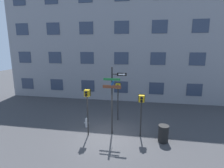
# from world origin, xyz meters

# --- Properties ---
(ground_plane) EXTENTS (60.00, 60.00, 0.00)m
(ground_plane) POSITION_xyz_m (0.00, 0.00, 0.00)
(ground_plane) COLOR #38383A
(building_facade) EXTENTS (24.00, 0.63, 11.38)m
(building_facade) POSITION_xyz_m (-0.00, 7.56, 5.69)
(building_facade) COLOR gray
(building_facade) RESTS_ON ground_plane
(street_sign_pole) EXTENTS (1.41, 0.94, 4.18)m
(street_sign_pole) POSITION_xyz_m (0.36, 0.33, 2.51)
(street_sign_pole) COLOR black
(street_sign_pole) RESTS_ON ground_plane
(pedestrian_signal_left) EXTENTS (0.36, 0.40, 2.90)m
(pedestrian_signal_left) POSITION_xyz_m (-1.12, -0.10, 2.25)
(pedestrian_signal_left) COLOR black
(pedestrian_signal_left) RESTS_ON ground_plane
(pedestrian_signal_right) EXTENTS (0.39, 0.40, 2.60)m
(pedestrian_signal_right) POSITION_xyz_m (2.04, 0.31, 2.06)
(pedestrian_signal_right) COLOR black
(pedestrian_signal_right) RESTS_ON ground_plane
(pedestrian_signal_across) EXTENTS (0.38, 0.40, 2.78)m
(pedestrian_signal_across) POSITION_xyz_m (0.35, 2.49, 2.16)
(pedestrian_signal_across) COLOR black
(pedestrian_signal_across) RESTS_ON ground_plane
(fire_hydrant) EXTENTS (0.34, 0.18, 0.67)m
(fire_hydrant) POSITION_xyz_m (-1.57, 0.94, 0.32)
(fire_hydrant) COLOR #A5A5A8
(fire_hydrant) RESTS_ON ground_plane
(trash_bin) EXTENTS (0.60, 0.60, 0.99)m
(trash_bin) POSITION_xyz_m (3.32, -0.11, 0.50)
(trash_bin) COLOR black
(trash_bin) RESTS_ON ground_plane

